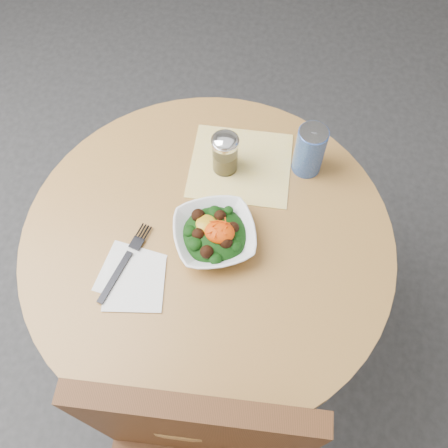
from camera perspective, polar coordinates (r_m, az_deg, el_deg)
name	(u,v)px	position (r m, az deg, el deg)	size (l,w,h in m)	color
ground	(213,331)	(1.89, -1.23, -12.11)	(6.00, 6.00, 0.00)	#2A2A2D
table	(210,271)	(1.38, -1.67, -5.35)	(0.90, 0.90, 0.75)	black
cloth_napkin	(240,165)	(1.31, 1.89, 6.74)	(0.26, 0.24, 0.00)	gold
paper_napkins	(132,278)	(1.17, -10.43, -6.12)	(0.17, 0.18, 0.00)	white
salad_bowl	(215,234)	(1.17, -1.08, -1.18)	(0.25, 0.25, 0.07)	white
fork	(126,260)	(1.19, -11.14, -4.04)	(0.08, 0.22, 0.00)	black
spice_shaker	(225,153)	(1.26, 0.13, 8.11)	(0.07, 0.07, 0.12)	silver
beverage_can	(310,150)	(1.27, 9.76, 8.30)	(0.08, 0.08, 0.14)	navy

